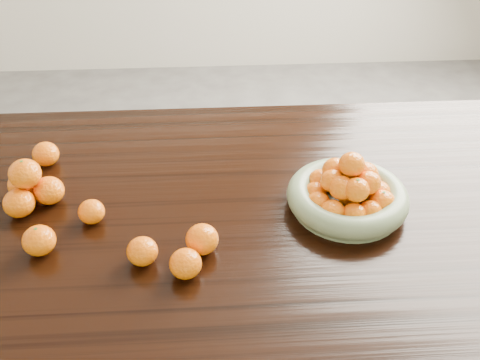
{
  "coord_description": "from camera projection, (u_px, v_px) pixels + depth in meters",
  "views": [
    {
      "loc": [
        -0.05,
        -1.07,
        1.6
      ],
      "look_at": [
        0.02,
        -0.02,
        0.83
      ],
      "focal_mm": 40.0,
      "sensor_mm": 36.0,
      "label": 1
    }
  ],
  "objects": [
    {
      "name": "loose_orange_2",
      "position": [
        202.0,
        239.0,
        1.2
      ],
      "size": [
        0.07,
        0.07,
        0.07
      ],
      "primitive_type": "ellipsoid",
      "color": "orange",
      "rests_on": "dining_table"
    },
    {
      "name": "loose_orange_5",
      "position": [
        92.0,
        212.0,
        1.28
      ],
      "size": [
        0.06,
        0.06,
        0.06
      ],
      "primitive_type": "ellipsoid",
      "color": "orange",
      "rests_on": "dining_table"
    },
    {
      "name": "orange_pyramid",
      "position": [
        29.0,
        188.0,
        1.33
      ],
      "size": [
        0.15,
        0.15,
        0.13
      ],
      "rotation": [
        0.0,
        0.0,
        -0.39
      ],
      "color": "orange",
      "rests_on": "dining_table"
    },
    {
      "name": "loose_orange_0",
      "position": [
        39.0,
        240.0,
        1.2
      ],
      "size": [
        0.07,
        0.07,
        0.07
      ],
      "primitive_type": "ellipsoid",
      "color": "orange",
      "rests_on": "dining_table"
    },
    {
      "name": "loose_orange_4",
      "position": [
        186.0,
        264.0,
        1.14
      ],
      "size": [
        0.07,
        0.07,
        0.07
      ],
      "primitive_type": "ellipsoid",
      "color": "orange",
      "rests_on": "dining_table"
    },
    {
      "name": "loose_orange_3",
      "position": [
        46.0,
        154.0,
        1.48
      ],
      "size": [
        0.07,
        0.07,
        0.07
      ],
      "primitive_type": "ellipsoid",
      "color": "orange",
      "rests_on": "dining_table"
    },
    {
      "name": "loose_orange_1",
      "position": [
        142.0,
        251.0,
        1.17
      ],
      "size": [
        0.07,
        0.07,
        0.06
      ],
      "primitive_type": "ellipsoid",
      "color": "orange",
      "rests_on": "dining_table"
    },
    {
      "name": "fruit_bowl",
      "position": [
        348.0,
        193.0,
        1.32
      ],
      "size": [
        0.3,
        0.3,
        0.16
      ],
      "rotation": [
        0.0,
        0.0,
        -0.14
      ],
      "color": "gray",
      "rests_on": "dining_table"
    },
    {
      "name": "dining_table",
      "position": [
        234.0,
        227.0,
        1.42
      ],
      "size": [
        2.0,
        1.0,
        0.75
      ],
      "color": "black",
      "rests_on": "ground"
    }
  ]
}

